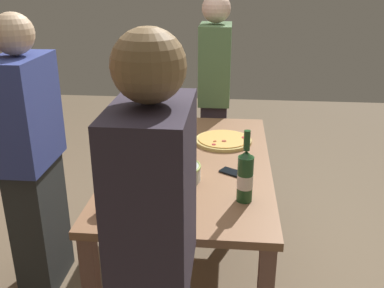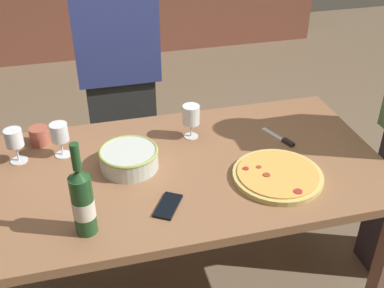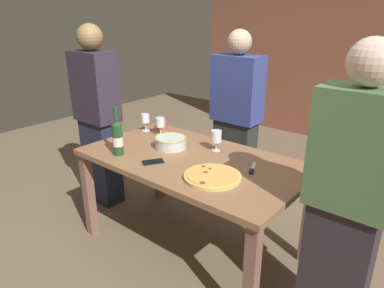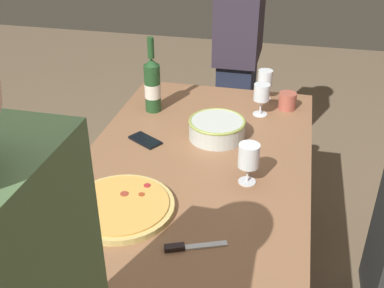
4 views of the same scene
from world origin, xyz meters
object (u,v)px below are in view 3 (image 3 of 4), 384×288
at_px(person_host, 347,202).
at_px(person_guest_right, 98,118).
at_px(wine_glass_near_pizza, 160,123).
at_px(pizza_knife, 252,169).
at_px(pizza, 212,176).
at_px(wine_glass_by_bottle, 145,119).
at_px(cell_phone, 153,162).
at_px(person_guest_left, 236,119).
at_px(dining_table, 192,169).
at_px(cup_amber, 162,125).
at_px(wine_bottle, 118,137).
at_px(wine_glass_far_left, 216,137).
at_px(serving_bowl, 171,142).

height_order(person_host, person_guest_right, person_guest_right).
relative_size(wine_glass_near_pizza, pizza_knife, 0.82).
distance_m(pizza, wine_glass_by_bottle, 1.08).
xyz_separation_m(wine_glass_near_pizza, wine_glass_by_bottle, (-0.18, -0.00, -0.00)).
bearing_deg(cell_phone, person_guest_left, -56.52).
bearing_deg(wine_glass_by_bottle, cell_phone, -39.28).
xyz_separation_m(dining_table, cup_amber, (-0.61, 0.33, 0.13)).
height_order(wine_bottle, person_host, person_host).
xyz_separation_m(dining_table, pizza, (0.31, -0.17, 0.11)).
bearing_deg(wine_glass_near_pizza, pizza, -24.81).
bearing_deg(wine_glass_far_left, cup_amber, 170.66).
relative_size(wine_glass_by_bottle, person_host, 0.09).
bearing_deg(serving_bowl, wine_glass_far_left, 28.94).
bearing_deg(cup_amber, pizza_knife, -12.93).
distance_m(pizza, pizza_knife, 0.29).
height_order(wine_glass_far_left, person_guest_left, person_guest_left).
relative_size(wine_bottle, person_guest_left, 0.22).
height_order(person_guest_left, person_guest_right, person_guest_right).
xyz_separation_m(wine_glass_by_bottle, cup_amber, (0.09, 0.12, -0.06)).
xyz_separation_m(cup_amber, person_guest_right, (-0.51, -0.31, 0.04)).
bearing_deg(person_guest_right, wine_bottle, -24.05).
xyz_separation_m(pizza, person_guest_right, (-1.43, 0.19, 0.07)).
xyz_separation_m(wine_glass_far_left, cup_amber, (-0.67, 0.11, -0.06)).
xyz_separation_m(cup_amber, person_host, (1.70, -0.41, 0.04)).
xyz_separation_m(cup_amber, pizza_knife, (1.06, -0.24, -0.03)).
bearing_deg(pizza_knife, dining_table, -168.90).
height_order(wine_glass_near_pizza, cell_phone, wine_glass_near_pizza).
xyz_separation_m(dining_table, wine_glass_by_bottle, (-0.70, 0.21, 0.20)).
bearing_deg(person_host, pizza, 11.13).
xyz_separation_m(wine_glass_by_bottle, person_host, (1.78, -0.29, -0.03)).
distance_m(wine_bottle, cell_phone, 0.33).
xyz_separation_m(serving_bowl, wine_glass_by_bottle, (-0.45, 0.16, 0.06)).
distance_m(wine_glass_near_pizza, cup_amber, 0.17).
distance_m(dining_table, wine_glass_by_bottle, 0.76).
bearing_deg(pizza_knife, wine_glass_far_left, 161.17).
bearing_deg(cup_amber, wine_glass_far_left, -9.34).
distance_m(cup_amber, pizza_knife, 1.08).
distance_m(person_host, person_guest_left, 1.60).
bearing_deg(wine_glass_by_bottle, pizza_knife, -6.13).
bearing_deg(pizza, wine_glass_far_left, 123.26).
distance_m(wine_bottle, wine_glass_far_left, 0.72).
distance_m(wine_bottle, pizza_knife, 0.98).
height_order(dining_table, cup_amber, cup_amber).
xyz_separation_m(wine_glass_near_pizza, person_host, (1.60, -0.29, -0.03)).
bearing_deg(person_guest_left, person_host, 40.58).
height_order(wine_bottle, wine_glass_far_left, wine_bottle).
bearing_deg(pizza_knife, person_host, -14.61).
xyz_separation_m(cell_phone, person_guest_right, (-0.97, 0.26, 0.08)).
distance_m(wine_glass_by_bottle, cell_phone, 0.72).
bearing_deg(cell_phone, cup_amber, -19.67).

